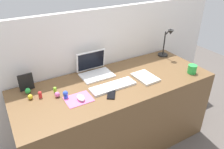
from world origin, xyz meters
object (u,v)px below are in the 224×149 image
(toy_figurine_yellow, at_px, (30,97))
(toy_figurine_blue, at_px, (66,94))
(mouse, at_px, (81,98))
(toy_figurine_green, at_px, (28,91))
(notebook_pad, at_px, (145,77))
(cell_phone, at_px, (111,95))
(desk_lamp, at_px, (166,44))
(toy_figurine_pink, at_px, (57,95))
(toy_figurine_red, at_px, (40,94))
(coffee_mug, at_px, (192,69))
(keyboard, at_px, (113,86))
(picture_frame, at_px, (26,82))
(toy_figurine_lime, at_px, (55,90))
(laptop, at_px, (94,69))

(toy_figurine_yellow, relative_size, toy_figurine_blue, 0.63)
(mouse, distance_m, toy_figurine_green, 0.46)
(notebook_pad, xyz_separation_m, toy_figurine_yellow, (-1.00, 0.20, 0.01))
(cell_phone, distance_m, desk_lamp, 0.99)
(toy_figurine_yellow, height_order, toy_figurine_pink, toy_figurine_pink)
(cell_phone, distance_m, toy_figurine_blue, 0.37)
(toy_figurine_green, height_order, toy_figurine_red, toy_figurine_red)
(coffee_mug, distance_m, toy_figurine_red, 1.42)
(notebook_pad, relative_size, toy_figurine_pink, 5.16)
(toy_figurine_green, bearing_deg, coffee_mug, -16.58)
(toy_figurine_red, bearing_deg, keyboard, -15.13)
(desk_lamp, relative_size, toy_figurine_yellow, 7.63)
(picture_frame, bearing_deg, toy_figurine_red, -69.32)
(toy_figurine_lime, distance_m, toy_figurine_pink, 0.08)
(picture_frame, distance_m, toy_figurine_lime, 0.25)
(toy_figurine_blue, bearing_deg, coffee_mug, -9.83)
(notebook_pad, xyz_separation_m, toy_figurine_green, (-1.00, 0.29, 0.01))
(desk_lamp, height_order, toy_figurine_blue, desk_lamp)
(cell_phone, bearing_deg, toy_figurine_blue, -168.85)
(mouse, distance_m, toy_figurine_pink, 0.20)
(picture_frame, relative_size, toy_figurine_lime, 2.90)
(toy_figurine_yellow, xyz_separation_m, toy_figurine_blue, (0.25, -0.13, 0.02))
(toy_figurine_green, distance_m, toy_figurine_red, 0.14)
(coffee_mug, height_order, toy_figurine_red, coffee_mug)
(toy_figurine_pink, bearing_deg, cell_phone, -26.83)
(cell_phone, height_order, desk_lamp, desk_lamp)
(mouse, xyz_separation_m, toy_figurine_blue, (-0.09, 0.08, 0.02))
(cell_phone, xyz_separation_m, toy_figurine_green, (-0.59, 0.37, 0.02))
(toy_figurine_lime, height_order, toy_figurine_yellow, toy_figurine_lime)
(desk_lamp, relative_size, picture_frame, 2.21)
(keyboard, height_order, mouse, mouse)
(keyboard, distance_m, toy_figurine_yellow, 0.68)
(laptop, height_order, desk_lamp, desk_lamp)
(mouse, bearing_deg, laptop, 49.77)
(toy_figurine_blue, bearing_deg, keyboard, -6.67)
(toy_figurine_pink, distance_m, toy_figurine_red, 0.14)
(laptop, distance_m, keyboard, 0.31)
(toy_figurine_lime, bearing_deg, toy_figurine_red, -172.67)
(mouse, distance_m, desk_lamp, 1.20)
(cell_phone, height_order, toy_figurine_pink, toy_figurine_pink)
(mouse, relative_size, coffee_mug, 1.15)
(desk_lamp, xyz_separation_m, toy_figurine_blue, (-1.25, -0.22, -0.12))
(desk_lamp, bearing_deg, cell_phone, -158.29)
(notebook_pad, distance_m, coffee_mug, 0.48)
(laptop, distance_m, coffee_mug, 0.95)
(mouse, xyz_separation_m, toy_figurine_yellow, (-0.34, 0.21, 0.00))
(keyboard, bearing_deg, notebook_pad, -2.93)
(toy_figurine_lime, height_order, toy_figurine_green, toy_figurine_lime)
(picture_frame, height_order, toy_figurine_blue, picture_frame)
(mouse, xyz_separation_m, notebook_pad, (0.66, 0.02, -0.01))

